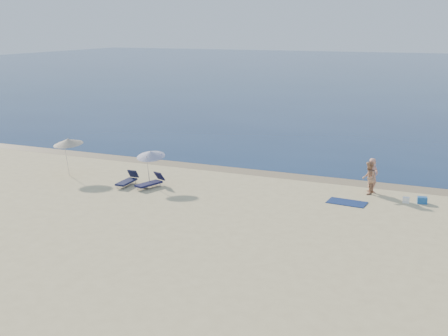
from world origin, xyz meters
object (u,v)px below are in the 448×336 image
Objects in this scene: person_right at (369,178)px; umbrella_near at (151,154)px; blue_cooler at (422,200)px.

umbrella_near reaches higher than person_right.
person_right is 0.85× the size of umbrella_near.
blue_cooler is at bearing 74.12° from person_right.
umbrella_near is at bearing -179.03° from blue_cooler.
person_right is 2.97m from blue_cooler.
person_right is at bearing 9.23° from umbrella_near.
umbrella_near is (-14.43, -2.34, 1.62)m from blue_cooler.
umbrella_near is at bearing -79.00° from person_right.
person_right is 3.74× the size of blue_cooler.
blue_cooler is 0.23× the size of umbrella_near.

